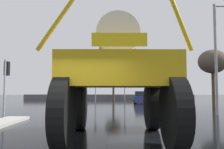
{
  "coord_description": "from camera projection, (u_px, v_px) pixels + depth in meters",
  "views": [
    {
      "loc": [
        0.83,
        -4.52,
        1.63
      ],
      "look_at": [
        0.77,
        4.67,
        2.27
      ],
      "focal_mm": 36.77,
      "sensor_mm": 36.0,
      "label": 1
    }
  ],
  "objects": [
    {
      "name": "ground_plane",
      "position": [
        105.0,
        107.0,
        22.36
      ],
      "size": [
        120.0,
        120.0,
        0.0
      ],
      "primitive_type": "plane",
      "color": "black"
    },
    {
      "name": "oversize_sprayer",
      "position": [
        117.0,
        78.0,
        8.02
      ],
      "size": [
        4.34,
        5.5,
        4.9
      ],
      "rotation": [
        0.0,
        0.0,
        1.59
      ],
      "color": "black",
      "rests_on": "ground"
    },
    {
      "name": "sedan_ahead",
      "position": [
        142.0,
        98.0,
        29.22
      ],
      "size": [
        2.35,
        4.31,
        1.52
      ],
      "rotation": [
        0.0,
        0.0,
        1.42
      ],
      "color": "navy",
      "rests_on": "ground"
    },
    {
      "name": "traffic_signal_near_left",
      "position": [
        6.0,
        75.0,
        13.7
      ],
      "size": [
        0.24,
        0.54,
        3.46
      ],
      "color": "gray",
      "rests_on": "ground"
    },
    {
      "name": "traffic_signal_near_right",
      "position": [
        175.0,
        77.0,
        13.62
      ],
      "size": [
        0.24,
        0.54,
        3.35
      ],
      "color": "gray",
      "rests_on": "ground"
    },
    {
      "name": "traffic_signal_far_left",
      "position": [
        96.0,
        82.0,
        29.41
      ],
      "size": [
        0.24,
        0.55,
        3.65
      ],
      "color": "gray",
      "rests_on": "ground"
    },
    {
      "name": "traffic_signal_far_right",
      "position": [
        125.0,
        83.0,
        29.38
      ],
      "size": [
        0.24,
        0.55,
        3.53
      ],
      "color": "gray",
      "rests_on": "ground"
    },
    {
      "name": "streetlight_near_right",
      "position": [
        218.0,
        52.0,
        15.51
      ],
      "size": [
        1.7,
        0.24,
        7.55
      ],
      "color": "gray",
      "rests_on": "ground"
    },
    {
      "name": "bare_tree_right",
      "position": [
        213.0,
        62.0,
        22.62
      ],
      "size": [
        2.78,
        2.78,
        5.66
      ],
      "color": "#473828",
      "rests_on": "ground"
    },
    {
      "name": "bare_tree_far_center",
      "position": [
        113.0,
        73.0,
        39.32
      ],
      "size": [
        2.92,
        2.92,
        5.87
      ],
      "color": "#473828",
      "rests_on": "ground"
    },
    {
      "name": "roadside_barrier",
      "position": [
        109.0,
        97.0,
        40.28
      ],
      "size": [
        30.05,
        0.24,
        0.9
      ],
      "primitive_type": "cube",
      "color": "#59595B",
      "rests_on": "ground"
    }
  ]
}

